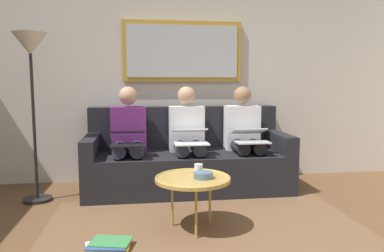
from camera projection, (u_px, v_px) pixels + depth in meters
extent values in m
cube|color=beige|center=(182.00, 73.00, 4.57)|extent=(6.00, 0.12, 2.60)
cube|color=brown|center=(207.00, 231.00, 3.00)|extent=(2.60, 1.80, 0.01)
cube|color=black|center=(188.00, 171.00, 4.16)|extent=(2.20, 0.90, 0.42)
cube|color=black|center=(184.00, 127.00, 4.45)|extent=(2.20, 0.20, 0.48)
cube|color=black|center=(277.00, 141.00, 4.26)|extent=(0.14, 0.90, 0.20)
cube|color=black|center=(92.00, 145.00, 3.98)|extent=(0.14, 0.90, 0.20)
cube|color=#B7892D|center=(183.00, 51.00, 4.45)|extent=(1.41, 0.04, 0.71)
cube|color=#B2B7BC|center=(183.00, 51.00, 4.43)|extent=(1.31, 0.01, 0.61)
cylinder|color=tan|center=(193.00, 179.00, 2.99)|extent=(0.61, 0.61, 0.03)
torus|color=tan|center=(193.00, 178.00, 2.99)|extent=(0.61, 0.61, 0.02)
cylinder|color=#B28E42|center=(196.00, 213.00, 2.83)|extent=(0.02, 0.02, 0.40)
cylinder|color=#B28E42|center=(210.00, 201.00, 3.12)|extent=(0.02, 0.02, 0.40)
cylinder|color=#B28E42|center=(172.00, 203.00, 3.08)|extent=(0.02, 0.02, 0.40)
cylinder|color=silver|center=(199.00, 169.00, 3.08)|extent=(0.07, 0.07, 0.09)
cylinder|color=slate|center=(203.00, 175.00, 2.96)|extent=(0.15, 0.15, 0.05)
cube|color=silver|center=(242.00, 128.00, 4.29)|extent=(0.38, 0.22, 0.50)
sphere|color=#997051|center=(242.00, 95.00, 4.25)|extent=(0.20, 0.20, 0.20)
cylinder|color=#232328|center=(255.00, 146.00, 4.12)|extent=(0.14, 0.42, 0.14)
cylinder|color=#232328|center=(239.00, 146.00, 4.09)|extent=(0.14, 0.42, 0.14)
cylinder|color=#232328|center=(260.00, 175.00, 3.94)|extent=(0.11, 0.11, 0.42)
cylinder|color=#232328|center=(244.00, 176.00, 3.92)|extent=(0.11, 0.11, 0.42)
cube|color=silver|center=(253.00, 142.00, 3.89)|extent=(0.35, 0.20, 0.01)
cube|color=silver|center=(249.00, 131.00, 4.01)|extent=(0.35, 0.19, 0.08)
cube|color=#A5C6EA|center=(249.00, 131.00, 4.00)|extent=(0.32, 0.17, 0.06)
cube|color=silver|center=(186.00, 128.00, 4.20)|extent=(0.38, 0.22, 0.50)
sphere|color=tan|center=(186.00, 95.00, 4.16)|extent=(0.20, 0.20, 0.20)
cylinder|color=#384256|center=(197.00, 147.00, 4.03)|extent=(0.14, 0.42, 0.14)
cylinder|color=#384256|center=(181.00, 148.00, 4.00)|extent=(0.14, 0.42, 0.14)
cylinder|color=#384256|center=(200.00, 178.00, 3.85)|extent=(0.11, 0.11, 0.42)
cylinder|color=#384256|center=(183.00, 178.00, 3.83)|extent=(0.11, 0.11, 0.42)
cube|color=white|center=(192.00, 144.00, 3.80)|extent=(0.35, 0.23, 0.01)
cube|color=white|center=(190.00, 130.00, 3.93)|extent=(0.35, 0.23, 0.06)
cube|color=#A5C6EA|center=(190.00, 130.00, 3.92)|extent=(0.31, 0.20, 0.05)
cube|color=#66236B|center=(129.00, 129.00, 4.11)|extent=(0.38, 0.22, 0.50)
sphere|color=tan|center=(128.00, 96.00, 4.07)|extent=(0.20, 0.20, 0.20)
cylinder|color=#384256|center=(137.00, 149.00, 3.94)|extent=(0.14, 0.42, 0.14)
cylinder|color=#384256|center=(120.00, 149.00, 3.92)|extent=(0.14, 0.42, 0.14)
cylinder|color=#384256|center=(137.00, 180.00, 3.77)|extent=(0.11, 0.11, 0.42)
cylinder|color=#384256|center=(119.00, 180.00, 3.74)|extent=(0.11, 0.11, 0.42)
cube|color=black|center=(128.00, 145.00, 3.71)|extent=(0.34, 0.22, 0.01)
cube|color=black|center=(128.00, 132.00, 3.83)|extent=(0.34, 0.22, 0.05)
cube|color=#A5C6EA|center=(128.00, 132.00, 3.82)|extent=(0.30, 0.19, 0.04)
cube|color=red|center=(109.00, 247.00, 2.68)|extent=(0.32, 0.26, 0.01)
cube|color=white|center=(106.00, 245.00, 2.70)|extent=(0.32, 0.26, 0.01)
cube|color=yellow|center=(110.00, 245.00, 2.67)|extent=(0.30, 0.23, 0.01)
cube|color=#33569E|center=(108.00, 244.00, 2.66)|extent=(0.31, 0.24, 0.01)
cube|color=#3D8C4C|center=(111.00, 241.00, 2.69)|extent=(0.32, 0.26, 0.01)
cylinder|color=black|center=(38.00, 199.00, 3.77)|extent=(0.28, 0.28, 0.03)
cylinder|color=black|center=(34.00, 127.00, 3.69)|extent=(0.03, 0.03, 1.50)
cone|color=beige|center=(30.00, 44.00, 3.59)|extent=(0.32, 0.32, 0.22)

